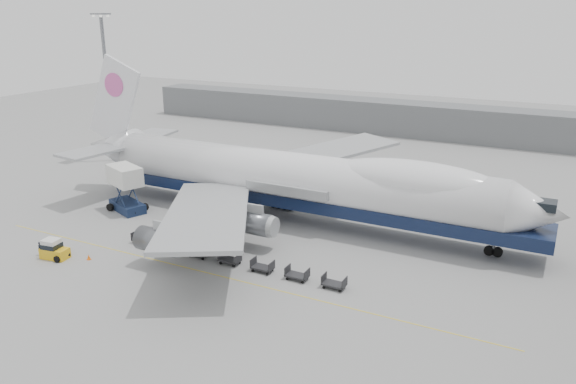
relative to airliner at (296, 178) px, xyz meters
The scene contains 16 objects.
ground 13.27m from the airliner, 93.08° to the right, with size 260.00×260.00×0.00m, color gray.
apron_line 18.87m from the airliner, 92.05° to the right, with size 60.00×0.15×0.01m, color gold.
hangar 59.01m from the airliner, 100.40° to the left, with size 110.00×8.00×7.00m, color slate.
floodlight_mast 45.14m from the airliner, 164.28° to the left, with size 2.40×2.40×25.43m.
airliner is the anchor object (origin of this frame).
catering_truck 23.17m from the airliner, 161.51° to the right, with size 6.34×5.36×6.26m.
baggage_tug 29.55m from the airliner, 129.10° to the right, with size 3.16×1.98×2.17m.
ground_worker 30.91m from the airliner, 131.62° to the right, with size 0.58×0.38×1.58m, color black.
traffic_cone 26.38m from the airliner, 124.73° to the right, with size 0.42×0.42×0.62m.
dolly_0 20.25m from the airliner, 129.70° to the right, with size 2.30×1.35×1.30m.
dolly_1 18.04m from the airliner, 119.38° to the right, with size 2.30×1.35×1.30m.
dolly_2 16.53m from the airliner, 106.48° to the right, with size 2.30×1.35×1.30m.
dolly_3 15.92m from the airliner, 91.64° to the right, with size 2.30×1.35×1.30m.
dolly_4 16.32m from the airliner, 76.58° to the right, with size 2.30×1.35×1.30m.
dolly_5 17.65m from the airliner, 63.17° to the right, with size 2.30×1.35×1.30m.
dolly_6 19.73m from the airliner, 52.30° to the right, with size 2.30×1.35×1.30m.
Camera 1 is at (30.88, -48.96, 25.96)m, focal length 35.00 mm.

